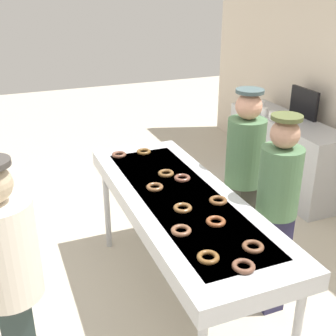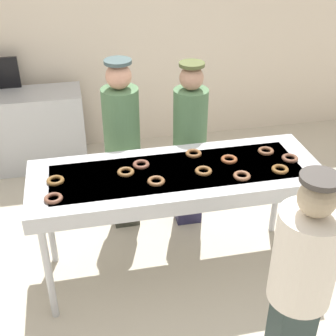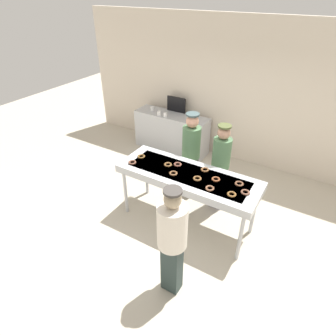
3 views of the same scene
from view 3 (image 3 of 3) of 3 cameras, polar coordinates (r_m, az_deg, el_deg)
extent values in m
plane|color=beige|center=(5.13, 3.56, -10.40)|extent=(16.00, 16.00, 0.00)
cube|color=beige|center=(6.44, 15.10, 13.78)|extent=(8.00, 0.12, 3.04)
cube|color=#B7BABF|center=(4.54, 3.96, -1.73)|extent=(2.27, 0.80, 0.13)
cube|color=slate|center=(4.52, 3.97, -1.47)|extent=(1.93, 0.56, 0.08)
cylinder|color=#B7BABF|center=(5.08, -8.39, -4.71)|extent=(0.06, 0.06, 0.88)
cylinder|color=#B7BABF|center=(4.36, 14.09, -13.23)|extent=(0.06, 0.06, 0.88)
cylinder|color=#B7BABF|center=(5.49, -4.25, -1.24)|extent=(0.06, 0.06, 0.88)
cylinder|color=#B7BABF|center=(4.83, 16.61, -8.32)|extent=(0.06, 0.06, 0.88)
torus|color=brown|center=(4.14, 12.47, -5.10)|extent=(0.17, 0.17, 0.03)
torus|color=brown|center=(4.22, 15.03, -4.66)|extent=(0.18, 0.18, 0.03)
torus|color=brown|center=(4.37, 5.81, -2.08)|extent=(0.19, 0.19, 0.03)
torus|color=brown|center=(4.77, -7.07, 1.12)|extent=(0.17, 0.17, 0.03)
torus|color=brown|center=(4.69, 1.93, 0.71)|extent=(0.13, 0.13, 0.03)
torus|color=brown|center=(4.47, 1.07, -1.06)|extent=(0.17, 0.17, 0.03)
torus|color=brown|center=(4.39, 9.44, -2.20)|extent=(0.18, 0.18, 0.03)
torus|color=brown|center=(4.19, 8.27, -3.99)|extent=(0.16, 0.16, 0.03)
torus|color=brown|center=(4.37, 13.89, -3.05)|extent=(0.15, 0.15, 0.03)
torus|color=brown|center=(4.92, -5.31, 2.29)|extent=(0.15, 0.15, 0.03)
torus|color=brown|center=(4.68, -0.01, 0.67)|extent=(0.18, 0.18, 0.03)
torus|color=brown|center=(4.59, 7.30, -0.34)|extent=(0.17, 0.17, 0.03)
cube|color=#252342|center=(5.24, 9.80, -3.66)|extent=(0.24, 0.18, 0.86)
cylinder|color=#4C724C|center=(4.87, 10.56, 2.91)|extent=(0.31, 0.31, 0.53)
sphere|color=tan|center=(4.70, 11.01, 6.81)|extent=(0.21, 0.21, 0.21)
cylinder|color=#49512B|center=(4.65, 11.16, 8.13)|extent=(0.22, 0.22, 0.03)
cube|color=#313229|center=(5.51, 4.31, -1.46)|extent=(0.24, 0.18, 0.82)
cylinder|color=#4C724C|center=(5.14, 4.64, 5.05)|extent=(0.33, 0.33, 0.59)
sphere|color=tan|center=(4.97, 4.84, 9.18)|extent=(0.22, 0.22, 0.22)
cylinder|color=#3C4E50|center=(4.92, 4.91, 10.52)|extent=(0.23, 0.23, 0.03)
cube|color=#2A3938|center=(3.94, 0.77, -18.87)|extent=(0.24, 0.18, 0.83)
cylinder|color=silver|center=(3.41, 0.86, -11.46)|extent=(0.36, 0.36, 0.59)
sphere|color=tan|center=(3.15, 0.92, -6.29)|extent=(0.20, 0.20, 0.20)
cylinder|color=#3E3A36|center=(3.07, 0.94, -4.59)|extent=(0.21, 0.21, 0.03)
cube|color=#B7BABF|center=(7.02, 0.69, 7.07)|extent=(1.79, 0.54, 0.91)
cylinder|color=white|center=(6.69, -0.56, 10.47)|extent=(0.08, 0.08, 0.10)
cylinder|color=white|center=(7.04, -3.14, 11.61)|extent=(0.08, 0.08, 0.10)
cylinder|color=white|center=(6.77, -1.79, 10.76)|extent=(0.08, 0.08, 0.10)
cube|color=black|center=(6.94, 1.66, 12.44)|extent=(0.48, 0.04, 0.35)
camera|label=1|loc=(2.60, 47.65, -2.29)|focal=45.81mm
camera|label=2|loc=(2.47, -47.64, 6.95)|focal=49.54mm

